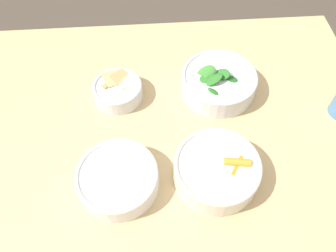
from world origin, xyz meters
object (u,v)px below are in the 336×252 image
Objects in this scene: bowl_greens at (218,82)px; bowl_cookies at (118,90)px; bowl_carrots at (217,170)px; bowl_beans_hotdog at (118,179)px.

bowl_greens is 0.27m from bowl_cookies.
bowl_greens is (-0.05, -0.26, -0.00)m from bowl_carrots.
bowl_greens is 1.11× the size of bowl_beans_hotdog.
bowl_greens reaches higher than bowl_cookies.
bowl_greens is at bearing -179.70° from bowl_cookies.
bowl_beans_hotdog is at bearing 90.89° from bowl_cookies.
bowl_beans_hotdog reaches higher than bowl_cookies.
bowl_cookies is (0.00, -0.26, -0.00)m from bowl_beans_hotdog.
bowl_carrots is 1.06× the size of bowl_beans_hotdog.
bowl_carrots is 0.34m from bowl_cookies.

